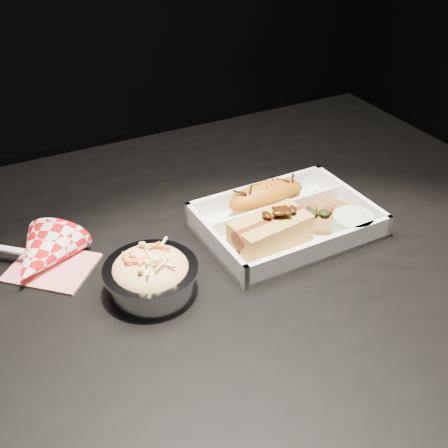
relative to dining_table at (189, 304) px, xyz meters
The scene contains 8 objects.
dining_table is the anchor object (origin of this frame).
food_tray 0.19m from the dining_table, ahead, with size 0.25×0.18×0.04m.
fried_pastry 0.20m from the dining_table, 16.16° to the left, with size 0.13×0.05×0.05m, color #B86412.
hotdog 0.17m from the dining_table, 18.10° to the right, with size 0.12×0.07×0.06m.
fried_rice_mound 0.25m from the dining_table, ahead, with size 0.11×0.09×0.03m, color olive.
cupcake_liner 0.27m from the dining_table, 16.58° to the right, with size 0.06×0.06×0.03m, color #B9D5A1.
foil_coleslaw_cup 0.15m from the dining_table, 145.43° to the right, with size 0.12×0.12×0.07m.
napkin_fork 0.23m from the dining_table, 159.48° to the left, with size 0.16×0.15×0.10m.
Camera 1 is at (-0.25, -0.59, 1.23)m, focal length 45.00 mm.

